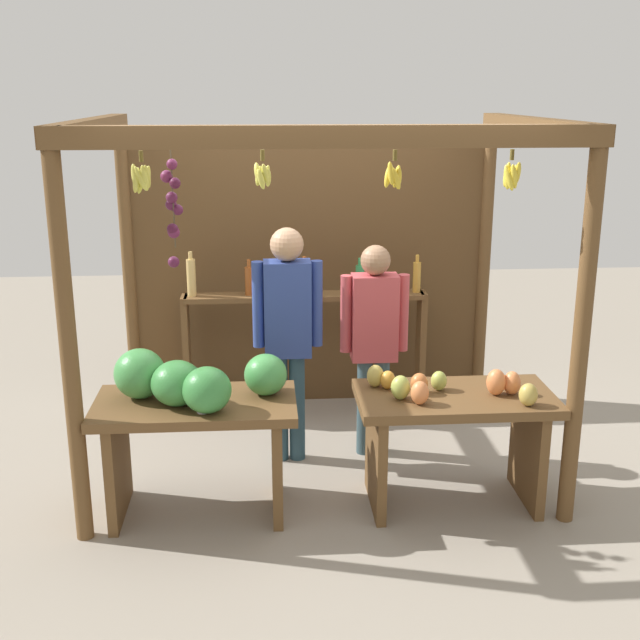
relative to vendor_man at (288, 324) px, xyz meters
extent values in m
plane|color=gray|center=(0.21, 0.08, -1.01)|extent=(12.00, 12.00, 0.00)
cylinder|color=brown|center=(-1.24, -0.97, 0.18)|extent=(0.10, 0.10, 2.38)
cylinder|color=brown|center=(1.67, -0.97, 0.18)|extent=(0.10, 0.10, 2.38)
cylinder|color=brown|center=(-1.24, 1.13, 0.18)|extent=(0.10, 0.10, 2.38)
cylinder|color=brown|center=(1.67, 1.13, 0.18)|extent=(0.10, 0.10, 2.38)
cube|color=brown|center=(0.21, -0.97, 1.31)|extent=(3.02, 0.12, 0.12)
cube|color=brown|center=(-1.24, 0.08, 1.31)|extent=(0.12, 2.20, 0.12)
cube|color=brown|center=(1.67, 0.08, 1.31)|extent=(0.12, 2.20, 0.12)
cube|color=#52381E|center=(0.21, 1.15, 0.06)|extent=(2.92, 0.04, 2.14)
cylinder|color=brown|center=(-0.81, -0.80, 1.20)|extent=(0.02, 0.02, 0.06)
ellipsoid|color=#D1CC4C|center=(-0.78, -0.81, 1.09)|extent=(0.04, 0.09, 0.15)
ellipsoid|color=#D1CC4C|center=(-0.79, -0.77, 1.08)|extent=(0.06, 0.05, 0.15)
ellipsoid|color=#D1CC4C|center=(-0.82, -0.77, 1.06)|extent=(0.07, 0.05, 0.15)
ellipsoid|color=#D1CC4C|center=(-0.84, -0.79, 1.07)|extent=(0.06, 0.07, 0.15)
ellipsoid|color=#D1CC4C|center=(-0.84, -0.83, 1.09)|extent=(0.05, 0.06, 0.15)
ellipsoid|color=#D1CC4C|center=(-0.81, -0.83, 1.08)|extent=(0.09, 0.05, 0.15)
ellipsoid|color=#D1CC4C|center=(-0.79, -0.83, 1.08)|extent=(0.06, 0.05, 0.15)
cylinder|color=brown|center=(1.23, -0.83, 1.20)|extent=(0.02, 0.02, 0.06)
ellipsoid|color=yellow|center=(1.27, -0.83, 1.09)|extent=(0.04, 0.08, 0.14)
ellipsoid|color=yellow|center=(1.26, -0.80, 1.07)|extent=(0.07, 0.06, 0.15)
ellipsoid|color=yellow|center=(1.22, -0.81, 1.08)|extent=(0.06, 0.05, 0.15)
ellipsoid|color=yellow|center=(1.21, -0.84, 1.07)|extent=(0.04, 0.07, 0.15)
ellipsoid|color=yellow|center=(1.22, -0.85, 1.07)|extent=(0.08, 0.07, 0.15)
ellipsoid|color=yellow|center=(1.25, -0.86, 1.08)|extent=(0.06, 0.05, 0.15)
cylinder|color=brown|center=(-0.15, -0.77, 1.20)|extent=(0.02, 0.02, 0.06)
ellipsoid|color=#D1CC4C|center=(-0.12, -0.77, 1.08)|extent=(0.04, 0.08, 0.12)
ellipsoid|color=#D1CC4C|center=(-0.14, -0.75, 1.09)|extent=(0.07, 0.06, 0.12)
ellipsoid|color=#D1CC4C|center=(-0.16, -0.73, 1.09)|extent=(0.08, 0.05, 0.12)
ellipsoid|color=#D1CC4C|center=(-0.17, -0.76, 1.08)|extent=(0.06, 0.07, 0.12)
ellipsoid|color=#D1CC4C|center=(-0.18, -0.78, 1.10)|extent=(0.05, 0.08, 0.12)
ellipsoid|color=#D1CC4C|center=(-0.16, -0.81, 1.07)|extent=(0.06, 0.04, 0.12)
ellipsoid|color=#D1CC4C|center=(-0.14, -0.79, 1.10)|extent=(0.06, 0.06, 0.12)
cylinder|color=brown|center=(0.58, -0.83, 1.20)|extent=(0.02, 0.02, 0.06)
ellipsoid|color=gold|center=(0.60, -0.82, 1.07)|extent=(0.04, 0.06, 0.13)
ellipsoid|color=gold|center=(0.60, -0.79, 1.08)|extent=(0.06, 0.05, 0.14)
ellipsoid|color=gold|center=(0.55, -0.80, 1.08)|extent=(0.06, 0.07, 0.14)
ellipsoid|color=gold|center=(0.55, -0.84, 1.10)|extent=(0.05, 0.05, 0.14)
ellipsoid|color=gold|center=(0.58, -0.85, 1.07)|extent=(0.08, 0.05, 0.14)
cylinder|color=#4C422D|center=(-0.66, -0.71, 0.95)|extent=(0.01, 0.01, 0.55)
sphere|color=#601E42|center=(-0.65, -0.73, 1.15)|extent=(0.06, 0.06, 0.06)
sphere|color=#601E42|center=(-0.69, -0.70, 1.08)|extent=(0.07, 0.07, 0.07)
sphere|color=#47142D|center=(-0.64, -0.74, 1.04)|extent=(0.06, 0.06, 0.06)
sphere|color=#511938|center=(-0.66, -0.72, 0.96)|extent=(0.07, 0.07, 0.07)
sphere|color=#511938|center=(-0.67, -0.69, 0.92)|extent=(0.07, 0.07, 0.07)
sphere|color=#511938|center=(-0.64, -0.69, 0.89)|extent=(0.06, 0.06, 0.06)
sphere|color=#47142D|center=(-0.67, -0.74, 0.79)|extent=(0.06, 0.06, 0.06)
sphere|color=#601E42|center=(-0.66, -0.73, 0.77)|extent=(0.07, 0.07, 0.07)
sphere|color=#511938|center=(-0.67, -0.70, 0.59)|extent=(0.07, 0.07, 0.07)
cube|color=brown|center=(-0.59, -0.71, -0.30)|extent=(1.22, 0.64, 0.06)
cube|color=brown|center=(-1.08, -0.71, -0.67)|extent=(0.06, 0.58, 0.68)
cube|color=brown|center=(-0.10, -0.71, -0.67)|extent=(0.06, 0.58, 0.68)
ellipsoid|color=#38843D|center=(-0.69, -0.76, -0.13)|extent=(0.35, 0.35, 0.27)
ellipsoid|color=#38843D|center=(-0.50, -0.88, -0.13)|extent=(0.37, 0.37, 0.27)
ellipsoid|color=#429347|center=(-0.92, -0.62, -0.12)|extent=(0.39, 0.39, 0.31)
ellipsoid|color=#429347|center=(-0.16, -0.62, -0.14)|extent=(0.30, 0.30, 0.26)
cylinder|color=white|center=(-0.53, -0.89, -0.23)|extent=(0.07, 0.07, 0.09)
cube|color=brown|center=(1.02, -0.71, -0.30)|extent=(1.22, 0.64, 0.06)
cube|color=brown|center=(0.53, -0.71, -0.67)|extent=(0.06, 0.58, 0.68)
cube|color=brown|center=(1.50, -0.71, -0.67)|extent=(0.06, 0.58, 0.68)
ellipsoid|color=gold|center=(0.61, -0.59, -0.21)|extent=(0.10, 0.10, 0.12)
ellipsoid|color=#A8B24C|center=(0.92, -0.63, -0.21)|extent=(0.13, 0.13, 0.12)
ellipsoid|color=#E07F47|center=(0.76, -0.85, -0.20)|extent=(0.15, 0.15, 0.15)
ellipsoid|color=#B79E47|center=(1.40, -0.92, -0.20)|extent=(0.12, 0.12, 0.14)
ellipsoid|color=#B79E47|center=(0.54, -0.54, -0.20)|extent=(0.15, 0.15, 0.14)
ellipsoid|color=#E07F47|center=(1.26, -0.73, -0.19)|extent=(0.14, 0.14, 0.17)
ellipsoid|color=#A8B24C|center=(0.66, -0.76, -0.19)|extent=(0.13, 0.13, 0.15)
ellipsoid|color=#E07F47|center=(1.36, -0.73, -0.20)|extent=(0.11, 0.11, 0.15)
ellipsoid|color=#CC7038|center=(0.79, -0.68, -0.20)|extent=(0.12, 0.12, 0.13)
cube|color=brown|center=(-0.78, 0.87, -0.51)|extent=(0.05, 0.20, 1.00)
cube|color=brown|center=(1.11, 0.87, -0.51)|extent=(0.05, 0.20, 1.00)
cube|color=brown|center=(0.16, 0.87, -0.03)|extent=(1.90, 0.22, 0.04)
cylinder|color=#D8B266|center=(-0.72, 0.87, 0.13)|extent=(0.07, 0.07, 0.29)
cylinder|color=#D8B266|center=(-0.72, 0.87, 0.31)|extent=(0.03, 0.03, 0.06)
cylinder|color=#994C1E|center=(-0.27, 0.87, 0.10)|extent=(0.06, 0.06, 0.22)
cylinder|color=#994C1E|center=(-0.27, 0.87, 0.24)|extent=(0.03, 0.03, 0.06)
cylinder|color=#994C1E|center=(0.16, 0.87, 0.11)|extent=(0.07, 0.07, 0.24)
cylinder|color=#994C1E|center=(0.16, 0.87, 0.26)|extent=(0.03, 0.03, 0.06)
cylinder|color=#338C4C|center=(0.60, 0.87, 0.10)|extent=(0.07, 0.07, 0.22)
cylinder|color=#338C4C|center=(0.60, 0.87, 0.24)|extent=(0.03, 0.03, 0.06)
cylinder|color=gold|center=(1.06, 0.87, 0.11)|extent=(0.06, 0.06, 0.24)
cylinder|color=gold|center=(1.06, 0.87, 0.26)|extent=(0.03, 0.03, 0.06)
cylinder|color=#294655|center=(-0.06, 0.00, -0.62)|extent=(0.11, 0.11, 0.79)
cylinder|color=#294655|center=(0.06, 0.00, -0.62)|extent=(0.11, 0.11, 0.79)
cube|color=#2D428C|center=(0.00, 0.00, 0.11)|extent=(0.32, 0.19, 0.66)
cylinder|color=#2D428C|center=(-0.20, 0.00, 0.14)|extent=(0.08, 0.08, 0.60)
cylinder|color=#2D428C|center=(0.20, 0.00, 0.14)|extent=(0.08, 0.08, 0.60)
sphere|color=tan|center=(0.00, 0.00, 0.55)|extent=(0.23, 0.23, 0.23)
cylinder|color=#374E55|center=(0.55, 0.06, -0.65)|extent=(0.11, 0.11, 0.72)
cylinder|color=#374E55|center=(0.67, 0.06, -0.65)|extent=(0.11, 0.11, 0.72)
cube|color=#BF474C|center=(0.61, 0.06, 0.01)|extent=(0.32, 0.19, 0.61)
cylinder|color=#BF474C|center=(0.41, 0.06, 0.04)|extent=(0.08, 0.08, 0.55)
cylinder|color=#BF474C|center=(0.81, 0.06, 0.04)|extent=(0.08, 0.08, 0.55)
sphere|color=#997051|center=(0.61, 0.06, 0.42)|extent=(0.21, 0.21, 0.21)
camera|label=1|loc=(-0.15, -5.27, 1.54)|focal=44.90mm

